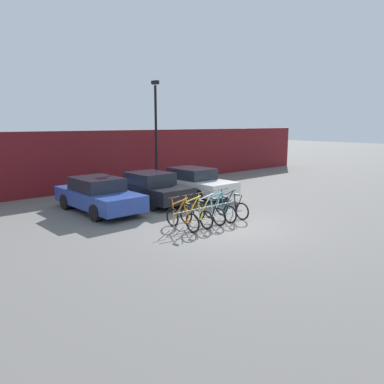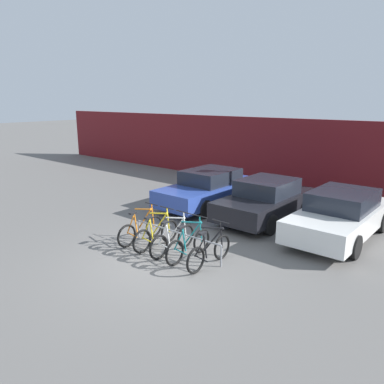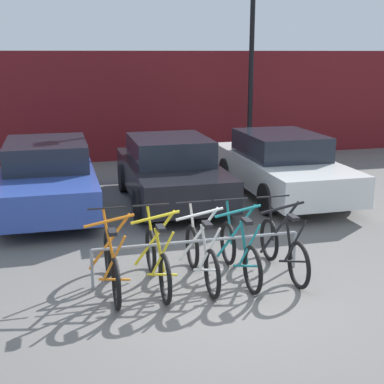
{
  "view_description": "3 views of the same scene",
  "coord_description": "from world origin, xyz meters",
  "px_view_note": "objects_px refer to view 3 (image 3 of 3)",
  "views": [
    {
      "loc": [
        -9.37,
        -8.79,
        3.54
      ],
      "look_at": [
        -0.27,
        1.29,
        1.04
      ],
      "focal_mm": 35.0,
      "sensor_mm": 36.0,
      "label": 1
    },
    {
      "loc": [
        6.23,
        -6.25,
        4.0
      ],
      "look_at": [
        -0.8,
        2.07,
        1.29
      ],
      "focal_mm": 35.0,
      "sensor_mm": 36.0,
      "label": 2
    },
    {
      "loc": [
        -2.02,
        -6.18,
        3.13
      ],
      "look_at": [
        -0.15,
        1.11,
        1.15
      ],
      "focal_mm": 50.0,
      "sensor_mm": 36.0,
      "label": 3
    }
  ],
  "objects_px": {
    "bike_rack": "(198,246)",
    "bicycle_teal": "(239,253)",
    "car_blue": "(48,176)",
    "car_black": "(170,171)",
    "lamp_post": "(252,46)",
    "bicycle_orange": "(112,265)",
    "bicycle_white": "(201,256)",
    "bicycle_black": "(283,248)",
    "bicycle_yellow": "(157,260)",
    "car_white": "(281,165)"
  },
  "relations": [
    {
      "from": "bicycle_orange",
      "to": "car_black",
      "type": "height_order",
      "value": "car_black"
    },
    {
      "from": "bike_rack",
      "to": "bicycle_yellow",
      "type": "height_order",
      "value": "bicycle_yellow"
    },
    {
      "from": "car_blue",
      "to": "bicycle_white",
      "type": "bearing_deg",
      "value": -64.06
    },
    {
      "from": "bicycle_orange",
      "to": "bicycle_yellow",
      "type": "relative_size",
      "value": 1.0
    },
    {
      "from": "bicycle_black",
      "to": "bicycle_white",
      "type": "bearing_deg",
      "value": 178.79
    },
    {
      "from": "bicycle_white",
      "to": "bicycle_yellow",
      "type": "bearing_deg",
      "value": -178.68
    },
    {
      "from": "bicycle_yellow",
      "to": "bicycle_white",
      "type": "height_order",
      "value": "same"
    },
    {
      "from": "car_blue",
      "to": "car_black",
      "type": "xyz_separation_m",
      "value": [
        2.52,
        -0.14,
        -0.0
      ]
    },
    {
      "from": "car_blue",
      "to": "car_white",
      "type": "xyz_separation_m",
      "value": [
        5.03,
        -0.18,
        -0.0
      ]
    },
    {
      "from": "bicycle_orange",
      "to": "bicycle_teal",
      "type": "distance_m",
      "value": 1.8
    },
    {
      "from": "bicycle_yellow",
      "to": "car_black",
      "type": "bearing_deg",
      "value": 74.82
    },
    {
      "from": "bicycle_teal",
      "to": "car_black",
      "type": "relative_size",
      "value": 0.42
    },
    {
      "from": "bicycle_teal",
      "to": "car_white",
      "type": "distance_m",
      "value": 4.75
    },
    {
      "from": "bicycle_yellow",
      "to": "lamp_post",
      "type": "distance_m",
      "value": 9.5
    },
    {
      "from": "bicycle_yellow",
      "to": "bicycle_black",
      "type": "distance_m",
      "value": 1.85
    },
    {
      "from": "bicycle_teal",
      "to": "car_white",
      "type": "bearing_deg",
      "value": 60.25
    },
    {
      "from": "bicycle_orange",
      "to": "car_white",
      "type": "distance_m",
      "value": 5.87
    },
    {
      "from": "car_white",
      "to": "lamp_post",
      "type": "xyz_separation_m",
      "value": [
        0.69,
        3.89,
        2.59
      ]
    },
    {
      "from": "car_blue",
      "to": "bike_rack",
      "type": "bearing_deg",
      "value": -63.37
    },
    {
      "from": "bike_rack",
      "to": "bicycle_black",
      "type": "distance_m",
      "value": 1.25
    },
    {
      "from": "bicycle_teal",
      "to": "car_blue",
      "type": "distance_m",
      "value": 5.02
    },
    {
      "from": "bike_rack",
      "to": "lamp_post",
      "type": "relative_size",
      "value": 0.51
    },
    {
      "from": "bike_rack",
      "to": "bicycle_teal",
      "type": "bearing_deg",
      "value": -14.67
    },
    {
      "from": "bicycle_white",
      "to": "lamp_post",
      "type": "xyz_separation_m",
      "value": [
        3.64,
        7.97,
        2.91
      ]
    },
    {
      "from": "bike_rack",
      "to": "bicycle_white",
      "type": "distance_m",
      "value": 0.18
    },
    {
      "from": "bike_rack",
      "to": "car_black",
      "type": "height_order",
      "value": "car_black"
    },
    {
      "from": "bicycle_teal",
      "to": "bike_rack",
      "type": "bearing_deg",
      "value": 165.97
    },
    {
      "from": "bicycle_yellow",
      "to": "bicycle_teal",
      "type": "relative_size",
      "value": 1.0
    },
    {
      "from": "bike_rack",
      "to": "lamp_post",
      "type": "height_order",
      "value": "lamp_post"
    },
    {
      "from": "bicycle_white",
      "to": "car_white",
      "type": "relative_size",
      "value": 0.38
    },
    {
      "from": "bicycle_black",
      "to": "car_white",
      "type": "height_order",
      "value": "car_white"
    },
    {
      "from": "lamp_post",
      "to": "bicycle_teal",
      "type": "bearing_deg",
      "value": -111.14
    },
    {
      "from": "bicycle_orange",
      "to": "lamp_post",
      "type": "relative_size",
      "value": 0.29
    },
    {
      "from": "lamp_post",
      "to": "car_black",
      "type": "bearing_deg",
      "value": -129.67
    },
    {
      "from": "bicycle_black",
      "to": "bicycle_teal",
      "type": "bearing_deg",
      "value": 178.79
    },
    {
      "from": "bicycle_yellow",
      "to": "bicycle_white",
      "type": "relative_size",
      "value": 1.0
    },
    {
      "from": "bike_rack",
      "to": "bicycle_orange",
      "type": "xyz_separation_m",
      "value": [
        -1.24,
        -0.15,
        -0.1
      ]
    },
    {
      "from": "bicycle_orange",
      "to": "bicycle_white",
      "type": "height_order",
      "value": "same"
    },
    {
      "from": "lamp_post",
      "to": "car_blue",
      "type": "bearing_deg",
      "value": -146.99
    },
    {
      "from": "bike_rack",
      "to": "bicycle_orange",
      "type": "bearing_deg",
      "value": -173.14
    },
    {
      "from": "bike_rack",
      "to": "bicycle_black",
      "type": "xyz_separation_m",
      "value": [
        1.24,
        -0.15,
        -0.1
      ]
    },
    {
      "from": "car_black",
      "to": "car_white",
      "type": "xyz_separation_m",
      "value": [
        2.51,
        -0.03,
        0.0
      ]
    },
    {
      "from": "lamp_post",
      "to": "bicycle_orange",
      "type": "bearing_deg",
      "value": -121.5
    },
    {
      "from": "bicycle_orange",
      "to": "bicycle_black",
      "type": "bearing_deg",
      "value": -3.72
    },
    {
      "from": "bicycle_teal",
      "to": "bicycle_black",
      "type": "height_order",
      "value": "same"
    },
    {
      "from": "bike_rack",
      "to": "car_white",
      "type": "xyz_separation_m",
      "value": [
        2.96,
        3.94,
        0.22
      ]
    },
    {
      "from": "bicycle_white",
      "to": "bicycle_orange",
      "type": "bearing_deg",
      "value": -178.68
    },
    {
      "from": "car_blue",
      "to": "bicycle_teal",
      "type": "bearing_deg",
      "value": -58.31
    },
    {
      "from": "bicycle_yellow",
      "to": "lamp_post",
      "type": "height_order",
      "value": "lamp_post"
    },
    {
      "from": "bicycle_orange",
      "to": "bicycle_teal",
      "type": "xyz_separation_m",
      "value": [
        1.8,
        0.0,
        0.0
      ]
    }
  ]
}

